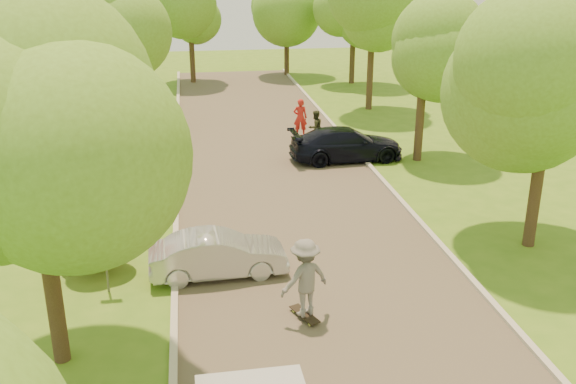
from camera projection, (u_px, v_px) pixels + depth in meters
ground at (357, 359)px, 14.34m from camera, size 100.00×100.00×0.00m
road at (297, 221)px, 21.75m from camera, size 8.00×60.00×0.01m
curb_left at (176, 227)px, 21.14m from camera, size 0.18×60.00×0.12m
curb_right at (411, 212)px, 22.32m from camera, size 0.18×60.00×0.12m
street_sign at (103, 238)px, 16.66m from camera, size 0.55×0.06×2.17m
red_shrub at (93, 233)px, 18.14m from camera, size 1.70×1.70×1.95m
tree_l_mida at (41, 135)px, 12.55m from camera, size 4.71×4.60×7.39m
tree_l_midb at (91, 71)px, 22.87m from camera, size 4.30×4.20×6.62m
tree_l_far at (124, 19)px, 31.89m from camera, size 4.92×4.80×7.79m
tree_r_mida at (561, 66)px, 18.07m from camera, size 5.13×5.00×7.95m
tree_r_midb at (430, 47)px, 26.57m from camera, size 4.51×4.40×7.01m
tree_r_far at (377, 6)px, 35.60m from camera, size 5.33×5.20×8.34m
tree_bg_a at (95, 10)px, 39.01m from camera, size 5.12×5.00×7.72m
tree_bg_b at (357, 1)px, 43.26m from camera, size 5.12×5.00×7.95m
tree_bg_c at (193, 9)px, 43.69m from camera, size 4.92×4.80×7.33m
tree_bg_d at (290, 1)px, 46.46m from camera, size 5.12×5.00×7.72m
silver_sedan at (218, 254)px, 17.88m from camera, size 3.90×1.53×1.26m
dark_sedan at (346, 144)px, 27.99m from camera, size 5.06×2.27×1.44m
longboard at (305, 314)px, 15.89m from camera, size 0.66×1.06×0.12m
skateboarder at (305, 278)px, 15.53m from camera, size 1.48×1.18×2.00m
person_striped at (300, 118)px, 31.65m from camera, size 0.74×0.54×1.87m
person_olive at (315, 127)px, 30.38m from camera, size 0.98×0.92×1.61m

